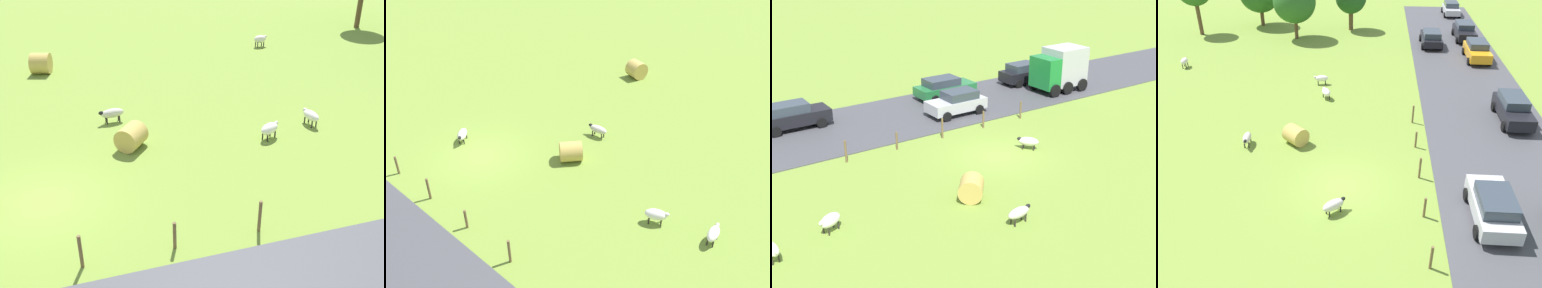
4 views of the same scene
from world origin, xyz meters
The scene contains 16 objects.
ground_plane centered at (0.00, 0.00, 0.00)m, with size 160.00×160.00×0.00m, color olive.
road_strip centered at (8.77, 0.00, 0.03)m, with size 8.00×80.00×0.06m, color #47474C.
sheep_0 centered at (-6.10, 3.56, 0.50)m, with size 0.58×1.31×0.74m.
sheep_1 centered at (-0.26, -2.10, 0.48)m, with size 1.20×1.12×0.73m.
sheep_2 centered at (-2.18, 10.41, 0.52)m, with size 0.94×1.18×0.79m.
hay_bale_0 centered at (-3.21, 4.00, 0.57)m, with size 1.14×1.14×1.23m, color tan.
fence_post_0 centered at (3.98, -5.14, 0.60)m, with size 0.12×0.12×1.20m, color brown.
fence_post_1 centered at (3.98, -2.07, 0.55)m, with size 0.12×0.12×1.11m, color brown.
fence_post_2 centered at (3.98, 1.00, 0.63)m, with size 0.12×0.12×1.26m, color brown.
fence_post_3 centered at (3.98, 4.06, 0.53)m, with size 0.12×0.12×1.06m, color brown.
fence_post_4 centered at (3.98, 7.13, 0.63)m, with size 0.12×0.12×1.25m, color brown.
truck_0 centered at (7.18, -11.73, 1.81)m, with size 2.60×4.02×3.32m.
car_0 centered at (7.03, -2.11, 0.89)m, with size 1.99×4.01×1.60m.
car_4 centered at (10.60, -3.38, 0.87)m, with size 2.08×4.48×1.54m.
car_5 centered at (10.55, 7.88, 0.92)m, with size 1.94×4.38×1.66m.
car_7 centered at (10.29, -10.88, 0.92)m, with size 1.99×4.09×1.67m.
Camera 3 is at (-20.39, 16.30, 11.54)m, focal length 48.10 mm.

